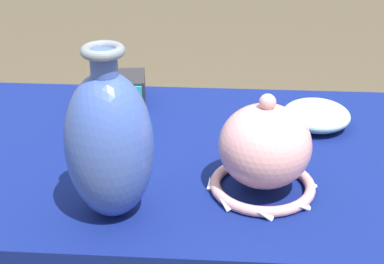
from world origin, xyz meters
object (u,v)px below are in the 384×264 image
(mosaic_tile_box, at_px, (123,89))
(cup_wide_teal, at_px, (117,114))
(bowl_shallow_celadon, at_px, (316,115))
(cup_wide_porcelain, at_px, (114,142))
(vase_dome_bell, at_px, (264,152))
(vase_tall_bulbous, at_px, (109,144))

(mosaic_tile_box, bearing_deg, cup_wide_teal, -91.64)
(bowl_shallow_celadon, bearing_deg, cup_wide_porcelain, -157.80)
(vase_dome_bell, distance_m, mosaic_tile_box, 0.56)
(vase_tall_bulbous, height_order, cup_wide_porcelain, vase_tall_bulbous)
(cup_wide_porcelain, distance_m, bowl_shallow_celadon, 0.51)
(vase_tall_bulbous, distance_m, cup_wide_porcelain, 0.24)
(vase_dome_bell, height_order, bowl_shallow_celadon, vase_dome_bell)
(mosaic_tile_box, xyz_separation_m, bowl_shallow_celadon, (0.51, -0.12, -0.01))
(cup_wide_teal, distance_m, bowl_shallow_celadon, 0.49)
(bowl_shallow_celadon, bearing_deg, mosaic_tile_box, 166.98)
(cup_wide_porcelain, bearing_deg, cup_wide_teal, 97.12)
(vase_tall_bulbous, relative_size, vase_dome_bell, 1.47)
(mosaic_tile_box, height_order, bowl_shallow_celadon, mosaic_tile_box)
(vase_tall_bulbous, xyz_separation_m, vase_dome_bell, (0.29, 0.10, -0.06))
(mosaic_tile_box, xyz_separation_m, cup_wide_teal, (0.02, -0.19, 0.01))
(cup_wide_teal, bearing_deg, vase_dome_bell, -34.48)
(cup_wide_teal, distance_m, cup_wide_porcelain, 0.12)
(cup_wide_porcelain, xyz_separation_m, bowl_shallow_celadon, (0.47, 0.19, -0.01))
(cup_wide_teal, height_order, cup_wide_porcelain, cup_wide_teal)
(vase_tall_bulbous, distance_m, cup_wide_teal, 0.35)
(cup_wide_teal, bearing_deg, cup_wide_porcelain, -82.88)
(vase_tall_bulbous, relative_size, mosaic_tile_box, 2.42)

